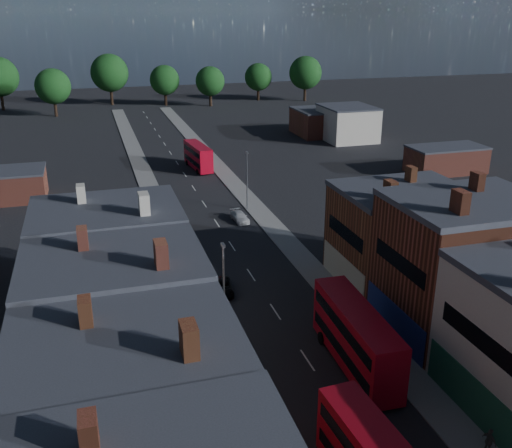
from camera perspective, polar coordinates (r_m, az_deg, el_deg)
pavement_west at (r=66.96m, az=-8.24°, el=-2.14°), size 3.00×200.00×0.12m
pavement_east at (r=69.75m, az=2.36°, el=-0.99°), size 3.00×200.00×0.12m
lamp_post_2 at (r=47.31m, az=-3.24°, el=-5.81°), size 0.25×0.70×8.12m
lamp_post_3 at (r=76.94m, az=-0.91°, el=4.77°), size 0.25×0.70×8.12m
bus_1 at (r=44.41m, az=9.98°, el=-11.03°), size 3.21×11.53×4.94m
bus_2 at (r=98.66m, az=-5.82°, el=6.79°), size 3.24×10.04×4.26m
car_2 at (r=55.54m, az=-3.44°, el=-6.32°), size 2.46×4.54×1.21m
car_3 at (r=73.87m, az=-1.64°, el=0.73°), size 1.94×4.21×1.19m
ped_3 at (r=39.96m, az=22.29°, el=-19.47°), size 0.68×1.11×1.77m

